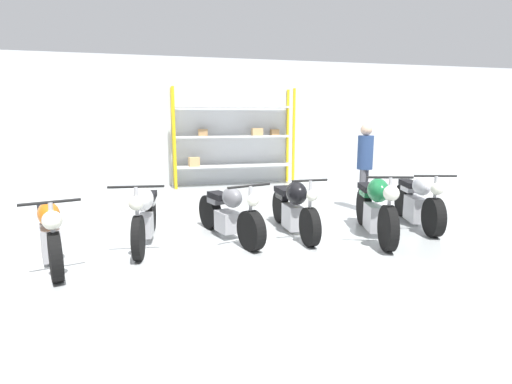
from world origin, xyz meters
name	(u,v)px	position (x,y,z in m)	size (l,w,h in m)	color
ground_plane	(262,239)	(0.00, 0.00, 0.00)	(30.00, 30.00, 0.00)	#B2B7B7
back_wall	(211,122)	(0.00, 5.69, 1.80)	(30.00, 0.08, 3.60)	silver
shelving_rack	(233,138)	(0.57, 5.33, 1.38)	(3.48, 0.63, 2.76)	yellow
motorcycle_orange	(50,233)	(-3.01, -0.36, 0.42)	(0.87, 2.01, 0.97)	black
motorcycle_white	(145,213)	(-1.81, 0.21, 0.48)	(0.75, 2.08, 1.03)	black
motorcycle_grey	(229,214)	(-0.51, 0.17, 0.41)	(0.92, 1.96, 0.97)	black
motorcycle_black	(294,207)	(0.61, 0.22, 0.45)	(0.56, 2.04, 1.02)	black
motorcycle_green	(375,206)	(1.83, -0.31, 0.50)	(0.86, 2.10, 1.10)	black
motorcycle_silver	(418,202)	(2.95, 0.14, 0.43)	(0.83, 2.00, 1.02)	black
person_browsing	(365,160)	(2.60, 1.48, 1.07)	(0.45, 0.45, 1.81)	#595960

